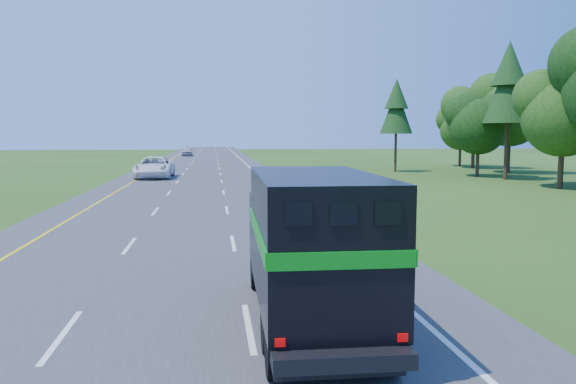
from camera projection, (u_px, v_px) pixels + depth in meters
name	position (u px, v px, depth m)	size (l,w,h in m)	color
road	(200.00, 179.00, 49.69)	(15.00, 260.00, 0.04)	#38383A
lane_markings	(200.00, 179.00, 49.69)	(11.15, 260.00, 0.01)	yellow
horse_truck	(311.00, 244.00, 11.47)	(2.41, 7.23, 3.18)	black
white_suv	(154.00, 167.00, 50.78)	(3.20, 6.93, 1.93)	white
far_car	(187.00, 151.00, 102.68)	(1.96, 4.86, 1.66)	#B1B0B7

